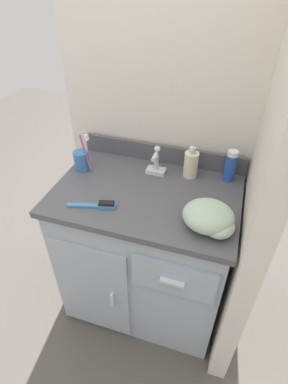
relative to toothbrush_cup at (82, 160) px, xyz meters
The scene contains 11 objects.
ground_plane 0.93m from the toothbrush_cup, 12.94° to the right, with size 6.00×6.00×0.00m, color #4C4742.
wall_back 0.49m from the toothbrush_cup, 35.02° to the left, with size 1.00×0.08×2.20m, color beige.
wall_right 0.85m from the toothbrush_cup, ahead, with size 0.08×0.63×2.20m, color beige.
vanity 0.56m from the toothbrush_cup, 13.56° to the right, with size 0.82×0.57×0.80m.
backsplash 0.40m from the toothbrush_cup, 28.00° to the left, with size 0.82×0.02×0.09m.
sink_faucet 0.36m from the toothbrush_cup, 12.61° to the left, with size 0.09×0.09×0.14m.
toothbrush_cup is the anchor object (origin of this frame).
soap_dispenser 0.52m from the toothbrush_cup, 11.64° to the left, with size 0.07×0.07×0.16m.
shaving_cream_can 0.70m from the toothbrush_cup, 10.45° to the left, with size 0.05×0.05×0.15m.
hairbrush 0.31m from the toothbrush_cup, 50.85° to the right, with size 0.20×0.08×0.03m.
hand_towel 0.68m from the toothbrush_cup, 18.74° to the right, with size 0.20×0.17×0.11m.
Camera 1 is at (0.31, -0.99, 1.62)m, focal length 28.00 mm.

